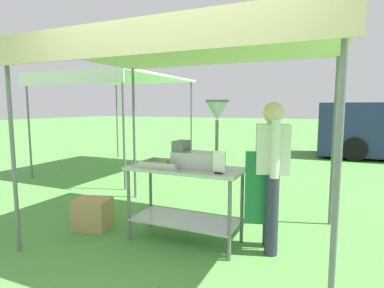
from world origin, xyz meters
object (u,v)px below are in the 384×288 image
Objects in this scene: menu_sign at (219,164)px; vendor at (271,169)px; neighbour_tent at (117,80)px; donut_tray at (163,165)px; donut_fryer at (202,145)px; donut_cart at (185,188)px; stall_canopy at (188,52)px; supply_crate at (93,214)px.

vendor is at bearing 35.00° from menu_sign.
donut_tray is at bearing -46.20° from neighbour_tent.
donut_fryer is at bearing -41.42° from neighbour_tent.
donut_fryer reaches higher than donut_tray.
donut_cart is 5.51× the size of menu_sign.
neighbour_tent reaches higher than donut_fryer.
stall_canopy is at bearing 33.59° from donut_tray.
vendor is (0.47, 0.33, -0.07)m from menu_sign.
stall_canopy is 1.53m from donut_cart.
donut_tray is at bearing -167.45° from donut_fryer.
supply_crate is at bearing -173.18° from donut_cart.
neighbour_tent is (-3.72, 3.25, 1.23)m from menu_sign.
vendor is 5.27m from neighbour_tent.
supply_crate is at bearing -58.01° from neighbour_tent.
neighbour_tent is at bearing 136.61° from donut_cart.
supply_crate is 4.31m from neighbour_tent.
donut_cart is 0.99m from vendor.
menu_sign is 1.88m from supply_crate.
neighbour_tent is at bearing 138.91° from menu_sign.
donut_fryer reaches higher than vendor.
stall_canopy reaches higher than donut_cart.
stall_canopy is 1.30m from donut_tray.
stall_canopy is at bearing 150.45° from menu_sign.
donut_cart is at bearing -43.39° from neighbour_tent.
stall_canopy is 7.16× the size of donut_tray.
vendor is 3.30× the size of supply_crate.
donut_tray is at bearing -165.28° from donut_cart.
stall_canopy is 4.34× the size of donut_fryer.
neighbour_tent is at bearing 137.53° from stall_canopy.
stall_canopy is 2.50× the size of donut_cart.
supply_crate is 0.15× the size of neighbour_tent.
donut_tray reaches higher than donut_cart.
donut_tray is 0.61× the size of donut_fryer.
stall_canopy is 1.58m from vendor.
donut_cart is at bearing -170.22° from donut_fryer.
neighbour_tent reaches higher than donut_tray.
donut_tray is 0.72m from menu_sign.
stall_canopy is 6.74× the size of supply_crate.
supply_crate is (-1.44, -0.18, -0.94)m from donut_fryer.
neighbour_tent is at bearing 133.80° from donut_tray.
donut_cart is 4.75m from neighbour_tent.
stall_canopy is at bearing 11.21° from supply_crate.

